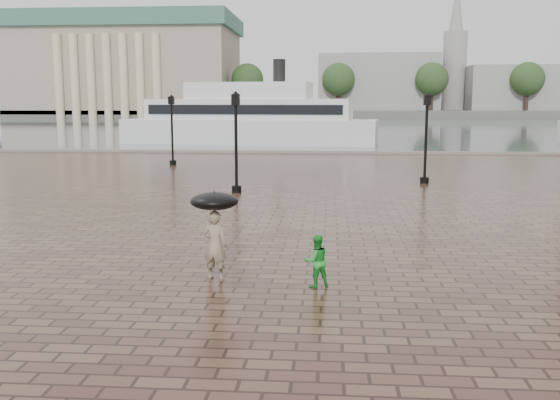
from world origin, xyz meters
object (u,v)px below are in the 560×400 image
street_lamps (270,135)px  adult_pedestrian (215,245)px  child_pedestrian (316,261)px  ferry_near (250,119)px

street_lamps → adult_pedestrian: size_ratio=9.50×
child_pedestrian → ferry_near: (-7.61, 47.41, 1.84)m
child_pedestrian → ferry_near: bearing=-102.9°
street_lamps → adult_pedestrian: bearing=-88.2°
adult_pedestrian → ferry_near: size_ratio=0.06×
street_lamps → child_pedestrian: bearing=-81.5°
street_lamps → child_pedestrian: (2.95, -19.71, -1.74)m
adult_pedestrian → ferry_near: (-5.28, 47.04, 1.62)m
adult_pedestrian → ferry_near: bearing=-68.7°
adult_pedestrian → child_pedestrian: adult_pedestrian is taller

